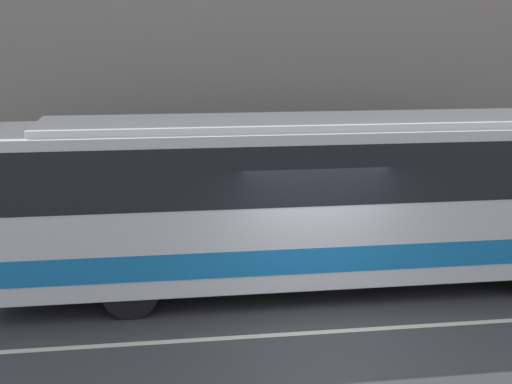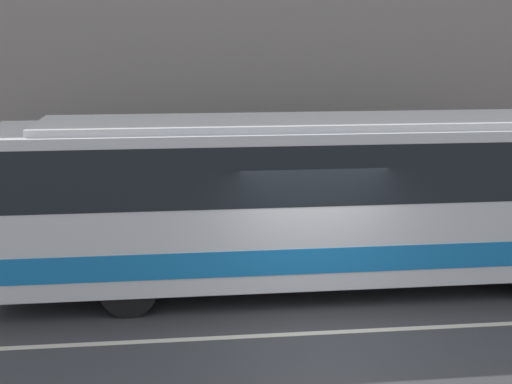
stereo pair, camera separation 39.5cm
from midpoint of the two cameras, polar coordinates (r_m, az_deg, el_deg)
name	(u,v)px [view 1 (the left image)]	position (r m, az deg, el deg)	size (l,w,h in m)	color
ground_plane	(328,332)	(11.74, 4.78, -11.10)	(60.00, 60.00, 0.00)	#38383A
sidewalk	(272,236)	(16.60, 0.61, -3.55)	(60.00, 2.59, 0.17)	gray
building_facade	(263,42)	(17.36, -0.12, 11.91)	(60.00, 0.35, 9.32)	gray
lane_stripe	(328,332)	(11.74, 4.78, -11.08)	(54.00, 0.14, 0.01)	beige
transit_bus	(307,193)	(13.27, 3.27, -0.06)	(11.35, 2.59, 3.19)	silver
pedestrian_waiting	(248,198)	(16.93, -1.27, -0.50)	(0.36, 0.36, 1.52)	#1E5933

